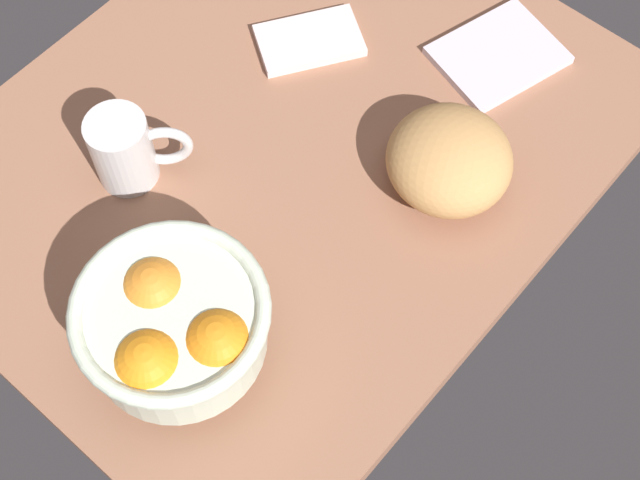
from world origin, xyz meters
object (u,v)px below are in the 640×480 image
object	(u,v)px
napkin_spare	(498,55)
mug	(126,150)
bread_loaf	(449,160)
napkin_folded	(309,40)
fruit_bowl	(174,327)

from	to	relation	value
napkin_spare	mug	world-z (taller)	mug
bread_loaf	mug	xyz separation A→B (cm)	(-23.04, 28.44, 0.38)
bread_loaf	napkin_spare	distance (cm)	20.21
bread_loaf	napkin_folded	size ratio (longest dim) A/B	1.13
fruit_bowl	mug	distance (cm)	24.01
fruit_bowl	bread_loaf	bearing A→B (deg)	-12.69
napkin_spare	mug	bearing A→B (deg)	151.84
fruit_bowl	napkin_folded	bearing A→B (deg)	23.42
napkin_folded	napkin_spare	size ratio (longest dim) A/B	0.87
fruit_bowl	mug	size ratio (longest dim) A/B	2.03
mug	bread_loaf	bearing A→B (deg)	-50.99
bread_loaf	napkin_spare	world-z (taller)	bread_loaf
fruit_bowl	mug	bearing A→B (deg)	58.94
bread_loaf	napkin_spare	bearing A→B (deg)	17.59
bread_loaf	mug	distance (cm)	36.60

